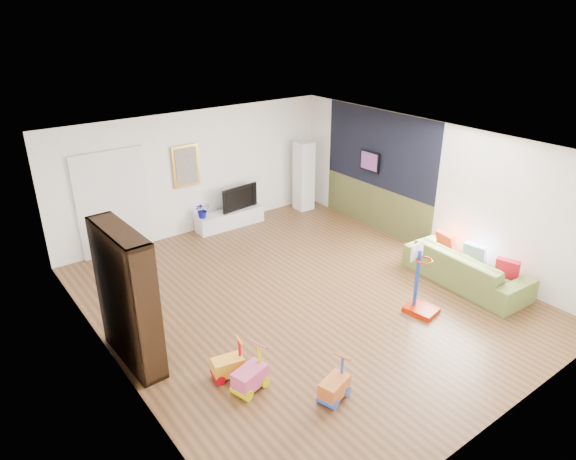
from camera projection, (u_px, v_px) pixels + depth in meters
floor at (302, 297)px, 9.05m from camera, size 6.50×7.50×0.00m
ceiling at (303, 147)px, 7.96m from camera, size 6.50×7.50×0.00m
wall_back at (196, 172)px, 11.24m from camera, size 6.50×0.00×2.70m
wall_front at (510, 333)px, 5.76m from camera, size 6.50×0.00×2.70m
wall_left at (108, 286)px, 6.71m from camera, size 0.00×7.50×2.70m
wall_right at (429, 188)px, 10.29m from camera, size 0.00×7.50×2.70m
navy_accent at (379, 149)px, 11.10m from camera, size 0.01×3.20×1.70m
olive_wainscot at (375, 207)px, 11.65m from camera, size 0.01×3.20×1.00m
doorway at (113, 204)px, 10.29m from camera, size 1.45×0.06×2.10m
painting_back at (186, 166)px, 10.99m from camera, size 0.62×0.06×0.92m
artwork_right at (370, 161)px, 11.34m from camera, size 0.04×0.56×0.46m
media_console at (230, 219)px, 11.84m from camera, size 1.63×0.42×0.38m
tall_cabinet at (304, 176)px, 12.62m from camera, size 0.42×0.42×1.71m
bookshelf at (127, 297)px, 7.08m from camera, size 0.41×1.41×2.05m
sofa at (466, 267)px, 9.35m from camera, size 1.02×2.34×0.67m
basketball_hoop at (425, 280)px, 8.35m from camera, size 0.51×0.58×1.23m
ride_on_yellow at (228, 360)px, 7.00m from camera, size 0.47×0.34×0.57m
ride_on_orange at (334, 381)px, 6.60m from camera, size 0.49×0.38×0.57m
ride_on_pink at (250, 371)px, 6.75m from camera, size 0.53×0.40×0.62m
child at (117, 243)px, 10.12m from camera, size 0.36×0.29×0.84m
tv at (237, 197)px, 11.82m from camera, size 0.98×0.24×0.56m
vase_plant at (203, 210)px, 11.34m from camera, size 0.36×0.32×0.36m
pillow_left at (507, 269)px, 8.88m from camera, size 0.20×0.40×0.39m
pillow_center at (475, 254)px, 9.42m from camera, size 0.17×0.42×0.41m
pillow_right at (446, 243)px, 9.86m from camera, size 0.17×0.43×0.42m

